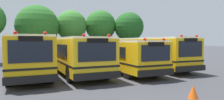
# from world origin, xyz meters

# --- Properties ---
(ground_plane) EXTENTS (160.00, 160.00, 0.00)m
(ground_plane) POSITION_xyz_m (0.00, 0.00, 0.00)
(ground_plane) COLOR #38383D
(school_bus_0) EXTENTS (2.56, 9.97, 2.79)m
(school_bus_0) POSITION_xyz_m (-4.91, 0.04, 1.46)
(school_bus_0) COLOR yellow
(school_bus_0) RESTS_ON ground_plane
(school_bus_1) EXTENTS (2.80, 10.32, 2.70)m
(school_bus_1) POSITION_xyz_m (-1.77, -0.10, 1.42)
(school_bus_1) COLOR yellow
(school_bus_1) RESTS_ON ground_plane
(school_bus_2) EXTENTS (2.44, 10.74, 2.50)m
(school_bus_2) POSITION_xyz_m (1.71, -0.24, 1.32)
(school_bus_2) COLOR yellow
(school_bus_2) RESTS_ON ground_plane
(school_bus_3) EXTENTS (2.61, 10.26, 2.75)m
(school_bus_3) POSITION_xyz_m (4.94, 0.05, 1.44)
(school_bus_3) COLOR yellow
(school_bus_3) RESTS_ON ground_plane
(tree_1) EXTENTS (5.06, 5.06, 6.64)m
(tree_1) POSITION_xyz_m (-3.48, 10.89, 4.21)
(tree_1) COLOR #4C3823
(tree_1) RESTS_ON ground_plane
(tree_2) EXTENTS (3.97, 3.97, 6.34)m
(tree_2) POSITION_xyz_m (0.57, 11.24, 4.34)
(tree_2) COLOR #4C3823
(tree_2) RESTS_ON ground_plane
(tree_3) EXTENTS (4.27, 4.27, 6.61)m
(tree_3) POSITION_xyz_m (4.61, 11.42, 4.48)
(tree_3) COLOR #4C3823
(tree_3) RESTS_ON ground_plane
(tree_4) EXTENTS (4.06, 4.06, 6.33)m
(tree_4) POSITION_xyz_m (8.28, 9.73, 4.37)
(tree_4) COLOR #4C3823
(tree_4) RESTS_ON ground_plane
(traffic_cone) EXTENTS (0.41, 0.41, 0.55)m
(traffic_cone) POSITION_xyz_m (1.09, -8.83, 0.27)
(traffic_cone) COLOR #EA5914
(traffic_cone) RESTS_ON ground_plane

